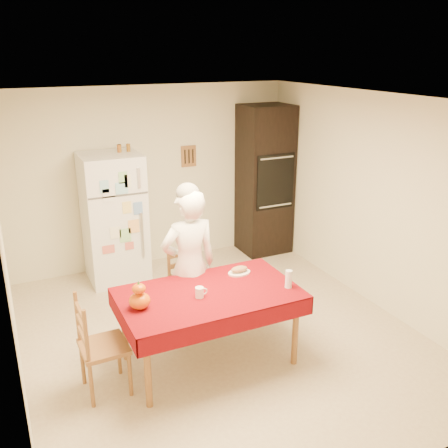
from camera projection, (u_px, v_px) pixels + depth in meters
floor at (219, 334)px, 5.45m from camera, size 4.50×4.50×0.00m
room_shell at (219, 191)px, 4.91m from camera, size 4.02×4.52×2.51m
refrigerator at (114, 218)px, 6.51m from camera, size 0.75×0.74×1.70m
oven_cabinet at (265, 180)px, 7.38m from camera, size 0.70×0.62×2.20m
dining_table at (209, 299)px, 4.75m from camera, size 1.70×1.00×0.76m
chair_far at (189, 285)px, 5.45m from camera, size 0.47×0.45×0.95m
chair_left at (96, 343)px, 4.37m from camera, size 0.41×0.43×0.95m
seated_woman at (189, 266)px, 5.14m from camera, size 0.61×0.40×1.65m
coffee_mug at (199, 292)px, 4.62m from camera, size 0.08×0.08×0.10m
pumpkin_lower at (140, 301)px, 4.42m from camera, size 0.19×0.19×0.15m
pumpkin_upper at (139, 289)px, 4.38m from camera, size 0.12×0.12×0.09m
wine_glass at (289, 279)px, 4.80m from camera, size 0.07×0.07×0.18m
bread_plate at (239, 273)px, 5.12m from camera, size 0.24×0.24×0.02m
bread_loaf at (239, 269)px, 5.10m from camera, size 0.18×0.10×0.06m
spice_jar_left at (119, 148)px, 6.32m from camera, size 0.05×0.05×0.10m
spice_jar_mid at (119, 148)px, 6.31m from camera, size 0.05×0.05×0.10m
spice_jar_right at (128, 148)px, 6.36m from camera, size 0.05×0.05×0.10m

